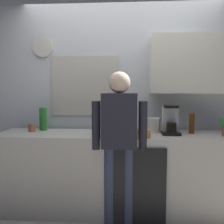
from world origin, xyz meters
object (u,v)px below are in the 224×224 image
object	(u,v)px
bottle_red_vinegar	(112,122)
cup_terracotta_mug	(32,128)
bottle_green_wine	(165,119)
storage_canister	(154,125)
bottle_amber_beer	(192,124)
person_at_sink	(119,135)
mixing_bowl	(140,134)
cup_yellow_cup	(109,131)
bottle_clear_soda	(43,119)
coffee_maker	(171,121)

from	to	relation	value
bottle_red_vinegar	cup_terracotta_mug	distance (m)	0.97
bottle_green_wine	storage_canister	bearing A→B (deg)	-162.82
bottle_amber_beer	person_at_sink	distance (m)	0.90
mixing_bowl	bottle_green_wine	bearing A→B (deg)	51.14
cup_yellow_cup	person_at_sink	world-z (taller)	person_at_sink
bottle_red_vinegar	person_at_sink	distance (m)	0.46
bottle_clear_soda	bottle_red_vinegar	xyz separation A→B (m)	(0.85, -0.03, -0.03)
bottle_clear_soda	bottle_green_wine	xyz separation A→B (m)	(1.49, 0.00, 0.01)
bottle_red_vinegar	storage_canister	distance (m)	0.51
bottle_green_wine	cup_terracotta_mug	size ratio (longest dim) A/B	3.26
bottle_clear_soda	mixing_bowl	xyz separation A→B (m)	(1.18, -0.38, -0.10)
bottle_clear_soda	mixing_bowl	world-z (taller)	bottle_clear_soda
bottle_clear_soda	cup_yellow_cup	xyz separation A→B (m)	(0.84, -0.28, -0.10)
bottle_red_vinegar	person_at_sink	xyz separation A→B (m)	(0.11, -0.44, -0.08)
person_at_sink	bottle_red_vinegar	bearing A→B (deg)	98.03
bottle_green_wine	cup_terracotta_mug	bearing A→B (deg)	-176.12
cup_yellow_cup	coffee_maker	bearing A→B (deg)	9.02
bottle_clear_soda	bottle_green_wine	world-z (taller)	bottle_green_wine
bottle_clear_soda	bottle_red_vinegar	distance (m)	0.86
bottle_red_vinegar	cup_yellow_cup	distance (m)	0.25
coffee_maker	cup_yellow_cup	distance (m)	0.71
cup_terracotta_mug	cup_yellow_cup	world-z (taller)	cup_terracotta_mug
bottle_green_wine	mixing_bowl	size ratio (longest dim) A/B	1.36
storage_canister	person_at_sink	distance (m)	0.59
cup_terracotta_mug	cup_yellow_cup	xyz separation A→B (m)	(0.95, -0.17, -0.00)
bottle_clear_soda	mixing_bowl	size ratio (longest dim) A/B	1.27
cup_yellow_cup	person_at_sink	size ratio (longest dim) A/B	0.05
bottle_amber_beer	cup_terracotta_mug	world-z (taller)	bottle_amber_beer
bottle_red_vinegar	bottle_amber_beer	bearing A→B (deg)	-4.15
bottle_red_vinegar	cup_terracotta_mug	size ratio (longest dim) A/B	2.39
bottle_clear_soda	person_at_sink	size ratio (longest dim) A/B	0.17
bottle_clear_soda	cup_yellow_cup	distance (m)	0.89
person_at_sink	coffee_maker	bearing A→B (deg)	22.76
cup_yellow_cup	person_at_sink	xyz separation A→B (m)	(0.13, -0.20, -0.01)
person_at_sink	bottle_green_wine	bearing A→B (deg)	36.35
mixing_bowl	bottle_amber_beer	bearing A→B (deg)	25.20
coffee_maker	storage_canister	world-z (taller)	coffee_maker
mixing_bowl	cup_terracotta_mug	bearing A→B (deg)	167.93
coffee_maker	bottle_green_wine	distance (m)	0.17
cup_terracotta_mug	bottle_red_vinegar	bearing A→B (deg)	4.43
bottle_green_wine	bottle_amber_beer	distance (m)	0.31
mixing_bowl	person_at_sink	xyz separation A→B (m)	(-0.22, -0.09, -0.01)
mixing_bowl	bottle_clear_soda	bearing A→B (deg)	162.01
bottle_clear_soda	person_at_sink	distance (m)	1.08
cup_yellow_cup	storage_canister	distance (m)	0.57
coffee_maker	bottle_amber_beer	bearing A→B (deg)	14.83
bottle_amber_beer	cup_terracotta_mug	distance (m)	1.89
coffee_maker	cup_terracotta_mug	distance (m)	1.64
coffee_maker	cup_terracotta_mug	size ratio (longest dim) A/B	3.59
bottle_red_vinegar	cup_terracotta_mug	world-z (taller)	bottle_red_vinegar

